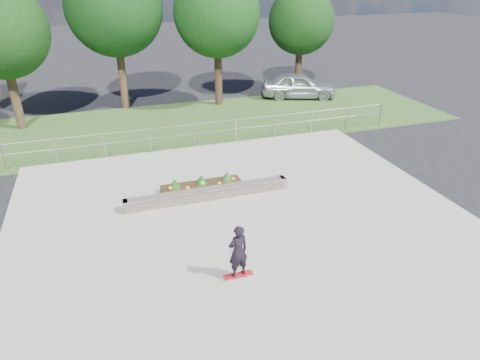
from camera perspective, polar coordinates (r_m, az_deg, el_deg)
name	(u,v)px	position (r m, az deg, el deg)	size (l,w,h in m)	color
ground	(249,232)	(13.73, 1.20, -6.88)	(120.00, 120.00, 0.00)	black
grass_verge	(181,124)	(23.39, -7.92, 7.38)	(30.00, 8.00, 0.02)	#2D4D1E
concrete_slab	(249,231)	(13.72, 1.20, -6.78)	(15.00, 15.00, 0.06)	gray
fence	(195,132)	(19.89, -6.07, 6.37)	(20.06, 0.06, 1.20)	#93969B
tree_mid_left	(114,8)	(25.91, -16.43, 21.16)	(5.25, 5.25, 8.25)	#372416
tree_mid_right	(217,14)	(25.84, -3.10, 21.26)	(4.90, 4.90, 7.70)	black
tree_far_right	(301,21)	(29.45, 8.15, 20.20)	(4.20, 4.20, 6.60)	#311F13
grind_ledge	(208,194)	(15.42, -4.25, -1.81)	(6.00, 0.44, 0.43)	brown
planter_bed	(203,187)	(15.90, -4.97, -1.00)	(3.00, 1.20, 0.61)	black
skateboarder	(238,251)	(11.32, -0.26, -9.51)	(0.80, 0.46, 1.61)	silver
parked_car	(299,85)	(28.28, 7.85, 12.39)	(1.89, 4.70, 1.60)	#A3A7AD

